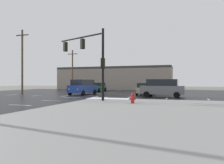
# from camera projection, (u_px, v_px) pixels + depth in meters

# --- Properties ---
(ground_plane) EXTENTS (120.00, 120.00, 0.00)m
(ground_plane) POSITION_uv_depth(u_px,v_px,m) (80.00, 97.00, 25.52)
(ground_plane) COLOR slate
(road_asphalt) EXTENTS (44.00, 44.00, 0.02)m
(road_asphalt) POSITION_uv_depth(u_px,v_px,m) (80.00, 97.00, 25.52)
(road_asphalt) COLOR black
(road_asphalt) RESTS_ON ground_plane
(sidewalk_corner) EXTENTS (18.00, 18.00, 0.14)m
(sidewalk_corner) POSITION_uv_depth(u_px,v_px,m) (194.00, 117.00, 10.42)
(sidewalk_corner) COLOR gray
(sidewalk_corner) RESTS_ON ground_plane
(snow_strip_curbside) EXTENTS (4.00, 1.60, 0.06)m
(snow_strip_curbside) POSITION_uv_depth(u_px,v_px,m) (109.00, 99.00, 20.18)
(snow_strip_curbside) COLOR white
(snow_strip_curbside) RESTS_ON sidewalk_corner
(lane_markings) EXTENTS (36.15, 36.15, 0.01)m
(lane_markings) POSITION_uv_depth(u_px,v_px,m) (84.00, 97.00, 23.84)
(lane_markings) COLOR silver
(lane_markings) RESTS_ON road_asphalt
(traffic_signal_mast) EXTENTS (5.49, 2.46, 6.20)m
(traffic_signal_mast) POSITION_uv_depth(u_px,v_px,m) (90.00, 54.00, 19.50)
(traffic_signal_mast) COLOR black
(traffic_signal_mast) RESTS_ON sidewalk_corner
(fire_hydrant) EXTENTS (0.48, 0.26, 0.79)m
(fire_hydrant) POSITION_uv_depth(u_px,v_px,m) (133.00, 98.00, 16.14)
(fire_hydrant) COLOR red
(fire_hydrant) RESTS_ON sidewalk_corner
(strip_building_background) EXTENTS (25.79, 8.00, 5.11)m
(strip_building_background) POSITION_uv_depth(u_px,v_px,m) (115.00, 78.00, 50.04)
(strip_building_background) COLOR gray
(strip_building_background) RESTS_ON ground_plane
(suv_blue) EXTENTS (2.46, 4.95, 2.03)m
(suv_blue) POSITION_uv_depth(u_px,v_px,m) (83.00, 87.00, 29.10)
(suv_blue) COLOR navy
(suv_blue) RESTS_ON road_asphalt
(sedan_tan) EXTENTS (2.06, 4.56, 1.58)m
(sedan_tan) POSITION_uv_depth(u_px,v_px,m) (146.00, 89.00, 27.94)
(sedan_tan) COLOR tan
(sedan_tan) RESTS_ON road_asphalt
(sedan_green) EXTENTS (2.07, 4.56, 1.58)m
(sedan_green) POSITION_uv_depth(u_px,v_px,m) (98.00, 87.00, 38.35)
(sedan_green) COLOR #195933
(sedan_green) RESTS_ON road_asphalt
(sedan_white) EXTENTS (4.67, 2.40, 1.58)m
(sedan_white) POSITION_uv_depth(u_px,v_px,m) (82.00, 87.00, 40.15)
(sedan_white) COLOR white
(sedan_white) RESTS_ON road_asphalt
(suv_grey) EXTENTS (4.93, 2.40, 2.03)m
(suv_grey) POSITION_uv_depth(u_px,v_px,m) (162.00, 88.00, 24.51)
(suv_grey) COLOR slate
(suv_grey) RESTS_ON road_asphalt
(utility_pole_far) EXTENTS (2.20, 0.28, 9.68)m
(utility_pole_far) POSITION_uv_depth(u_px,v_px,m) (22.00, 60.00, 32.78)
(utility_pole_far) COLOR brown
(utility_pole_far) RESTS_ON ground_plane
(utility_pole_distant) EXTENTS (2.20, 0.28, 8.44)m
(utility_pole_distant) POSITION_uv_depth(u_px,v_px,m) (72.00, 69.00, 45.39)
(utility_pole_distant) COLOR brown
(utility_pole_distant) RESTS_ON ground_plane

